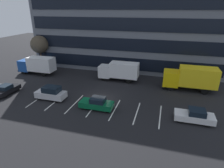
% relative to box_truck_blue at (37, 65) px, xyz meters
% --- Properties ---
extents(ground_plane, '(120.00, 120.00, 0.00)m').
position_rel_box_truck_blue_xyz_m(ground_plane, '(15.10, -6.46, -1.87)').
color(ground_plane, black).
extents(office_building, '(37.65, 13.30, 21.60)m').
position_rel_box_truck_blue_xyz_m(office_building, '(15.10, 11.49, 8.93)').
color(office_building, slate).
rests_on(office_building, ground_plane).
extents(lot_markings, '(16.94, 5.40, 0.01)m').
position_rel_box_truck_blue_xyz_m(lot_markings, '(15.10, -9.27, -1.86)').
color(lot_markings, silver).
rests_on(lot_markings, ground_plane).
extents(box_truck_blue, '(7.16, 2.37, 3.32)m').
position_rel_box_truck_blue_xyz_m(box_truck_blue, '(0.00, 0.00, 0.00)').
color(box_truck_blue, '#194799').
rests_on(box_truck_blue, ground_plane).
extents(box_truck_white, '(7.01, 2.32, 3.25)m').
position_rel_box_truck_blue_xyz_m(box_truck_white, '(15.89, 0.95, -0.04)').
color(box_truck_white, white).
rests_on(box_truck_white, ground_plane).
extents(box_truck_yellow_all, '(7.94, 2.63, 3.68)m').
position_rel_box_truck_blue_xyz_m(box_truck_yellow_all, '(27.40, -0.02, 0.20)').
color(box_truck_yellow_all, yellow).
rests_on(box_truck_yellow_all, ground_plane).
extents(sedan_black, '(1.67, 3.99, 1.43)m').
position_rel_box_truck_blue_xyz_m(sedan_black, '(1.19, -9.12, -1.19)').
color(sedan_black, black).
rests_on(sedan_black, ground_plane).
extents(sedan_forest, '(4.24, 1.78, 1.52)m').
position_rel_box_truck_blue_xyz_m(sedan_forest, '(15.62, -9.59, -1.15)').
color(sedan_forest, '#0C5933').
rests_on(sedan_forest, ground_plane).
extents(sedan_white, '(4.27, 1.79, 1.53)m').
position_rel_box_truck_blue_xyz_m(sedan_white, '(27.22, -9.31, -1.15)').
color(sedan_white, white).
rests_on(sedan_white, ground_plane).
extents(suv_silver, '(4.19, 1.78, 1.90)m').
position_rel_box_truck_blue_xyz_m(suv_silver, '(8.56, -8.83, -0.95)').
color(suv_silver, silver).
rests_on(suv_silver, ground_plane).
extents(bare_tree, '(3.57, 3.57, 6.69)m').
position_rel_box_truck_blue_xyz_m(bare_tree, '(-1.90, 4.00, 3.02)').
color(bare_tree, '#473323').
rests_on(bare_tree, ground_plane).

